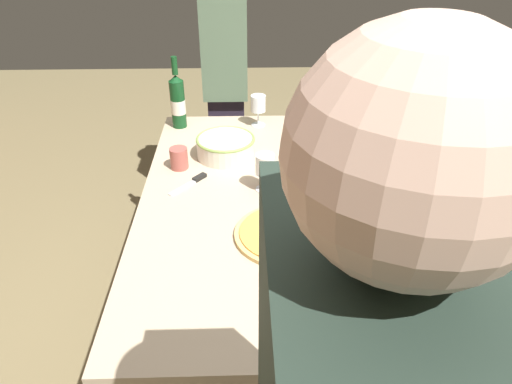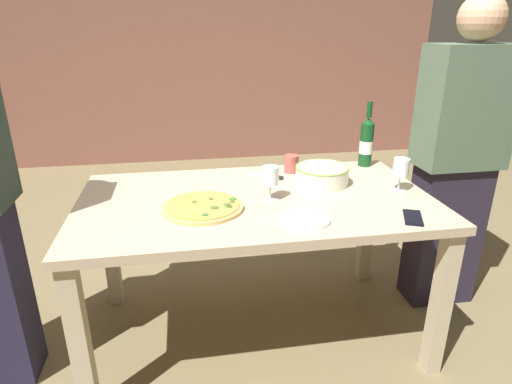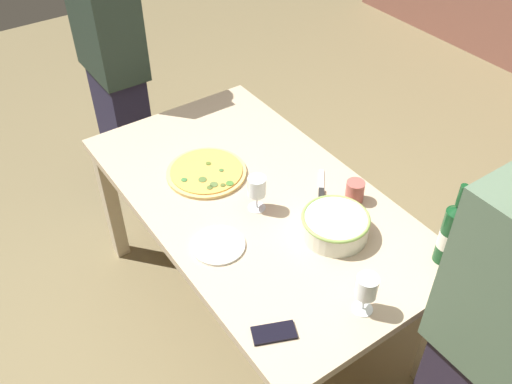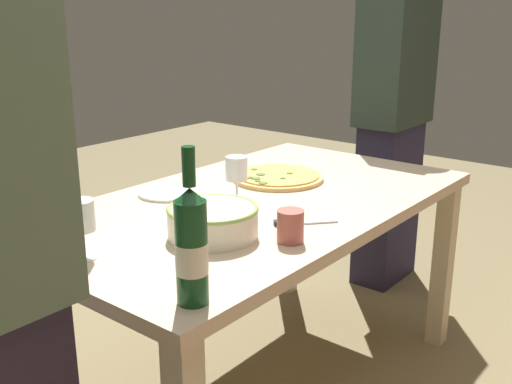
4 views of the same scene
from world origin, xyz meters
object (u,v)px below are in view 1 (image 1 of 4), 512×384
dining_table (256,217)px  wine_bottle (178,101)px  cell_phone (320,131)px  pizza_knife (193,182)px  serving_bowl (226,146)px  cup_amber (179,158)px  person_host (226,85)px  wine_glass_by_bottle (258,105)px  side_plate (322,176)px  wine_glass_near_pizza (265,166)px  pizza (285,234)px

dining_table → wine_bottle: (0.68, 0.37, 0.23)m
cell_phone → pizza_knife: bearing=151.7°
serving_bowl → cup_amber: bearing=118.0°
person_host → wine_bottle: bearing=-36.9°
wine_glass_by_bottle → side_plate: bearing=-154.9°
serving_bowl → pizza_knife: bearing=150.8°
wine_glass_near_pizza → cup_amber: size_ratio=1.68×
cup_amber → pizza_knife: cup_amber is taller
dining_table → cell_phone: 0.69m
cup_amber → person_host: 0.86m
wine_glass_by_bottle → cup_amber: size_ratio=1.72×
wine_glass_near_pizza → side_plate: 0.28m
dining_table → pizza: pizza is taller
person_host → cup_amber: bearing=-19.7°
wine_bottle → serving_bowl: bearing=-143.5°
wine_glass_by_bottle → cell_phone: bearing=-106.6°
side_plate → dining_table: bearing=118.6°
serving_bowl → pizza_knife: (-0.23, 0.13, -0.04)m
dining_table → wine_glass_near_pizza: 0.21m
wine_bottle → person_host: person_host is taller
wine_glass_by_bottle → cup_amber: 0.56m
wine_glass_by_bottle → cup_amber: bearing=140.8°
wine_glass_by_bottle → wine_glass_near_pizza: bearing=-179.5°
side_plate → cell_phone: 0.44m
person_host → side_plate: bearing=16.9°
serving_bowl → side_plate: 0.45m
pizza → serving_bowl: size_ratio=1.33×
wine_glass_near_pizza → cup_amber: wine_glass_near_pizza is taller
serving_bowl → person_host: 0.73m
dining_table → cup_amber: (0.25, 0.32, 0.14)m
cup_amber → side_plate: bearing=-99.0°
serving_bowl → wine_glass_near_pizza: bearing=-151.1°
wine_glass_by_bottle → cup_amber: (-0.43, 0.35, -0.06)m
dining_table → person_host: 1.10m
wine_glass_by_bottle → side_plate: wine_glass_by_bottle is taller
pizza_knife → cup_amber: bearing=27.7°
dining_table → wine_glass_by_bottle: (0.68, -0.03, 0.20)m
dining_table → cell_phone: cell_phone is taller
pizza → wine_glass_near_pizza: bearing=10.4°
wine_glass_near_pizza → wine_glass_by_bottle: 0.62m
pizza → wine_glass_by_bottle: wine_glass_by_bottle is taller
side_plate → person_host: 1.02m
wine_bottle → person_host: (0.40, -0.23, -0.06)m
cell_phone → pizza: bearing=-173.1°
pizza → cup_amber: cup_amber is taller
cell_phone → person_host: 0.69m
wine_glass_near_pizza → dining_table: bearing=148.1°
wine_glass_by_bottle → person_host: 0.44m
serving_bowl → wine_glass_near_pizza: wine_glass_near_pizza is taller
wine_bottle → cell_phone: wine_bottle is taller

